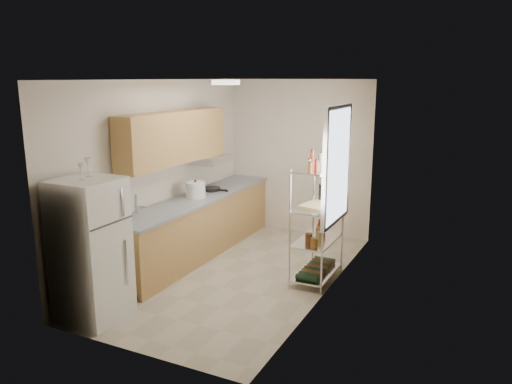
{
  "coord_description": "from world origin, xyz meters",
  "views": [
    {
      "loc": [
        3.0,
        -5.65,
        2.63
      ],
      "look_at": [
        0.14,
        0.25,
        1.12
      ],
      "focal_mm": 35.0,
      "sensor_mm": 36.0,
      "label": 1
    }
  ],
  "objects_px": {
    "cutting_board": "(317,205)",
    "espresso_machine": "(328,192)",
    "frying_pan_large": "(211,189)",
    "rice_cooker": "(196,190)",
    "refrigerator": "(91,250)"
  },
  "relations": [
    {
      "from": "rice_cooker",
      "to": "cutting_board",
      "type": "xyz_separation_m",
      "value": [
        1.92,
        -0.11,
        0.01
      ]
    },
    {
      "from": "rice_cooker",
      "to": "cutting_board",
      "type": "height_order",
      "value": "rice_cooker"
    },
    {
      "from": "cutting_board",
      "to": "espresso_machine",
      "type": "distance_m",
      "value": 0.35
    },
    {
      "from": "refrigerator",
      "to": "espresso_machine",
      "type": "bearing_deg",
      "value": 51.5
    },
    {
      "from": "frying_pan_large",
      "to": "cutting_board",
      "type": "relative_size",
      "value": 0.64
    },
    {
      "from": "espresso_machine",
      "to": "rice_cooker",
      "type": "bearing_deg",
      "value": -162.79
    },
    {
      "from": "cutting_board",
      "to": "espresso_machine",
      "type": "height_order",
      "value": "espresso_machine"
    },
    {
      "from": "frying_pan_large",
      "to": "espresso_machine",
      "type": "distance_m",
      "value": 2.01
    },
    {
      "from": "rice_cooker",
      "to": "espresso_machine",
      "type": "relative_size",
      "value": 1.11
    },
    {
      "from": "rice_cooker",
      "to": "frying_pan_large",
      "type": "bearing_deg",
      "value": 93.6
    },
    {
      "from": "cutting_board",
      "to": "espresso_machine",
      "type": "xyz_separation_m",
      "value": [
        0.03,
        0.33,
        0.11
      ]
    },
    {
      "from": "refrigerator",
      "to": "cutting_board",
      "type": "distance_m",
      "value": 2.8
    },
    {
      "from": "refrigerator",
      "to": "cutting_board",
      "type": "bearing_deg",
      "value": 47.8
    },
    {
      "from": "refrigerator",
      "to": "rice_cooker",
      "type": "distance_m",
      "value": 2.19
    },
    {
      "from": "espresso_machine",
      "to": "frying_pan_large",
      "type": "bearing_deg",
      "value": -177.44
    }
  ]
}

